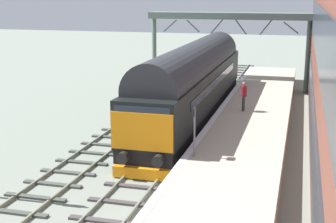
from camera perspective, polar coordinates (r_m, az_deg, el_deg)
name	(u,v)px	position (r m, az deg, el deg)	size (l,w,h in m)	color
ground_plane	(170,147)	(24.87, 0.27, -4.09)	(140.00, 140.00, 0.00)	gray
track_main	(170,146)	(24.85, 0.27, -3.97)	(2.50, 60.00, 0.15)	gray
track_adjacent_west	(110,141)	(25.84, -6.73, -3.38)	(2.50, 60.00, 0.15)	gray
station_platform	(243,143)	(24.09, 8.58, -3.59)	(4.00, 44.00, 1.01)	#BAAC99
diesel_locomotive	(193,80)	(29.25, 2.93, 3.58)	(2.74, 19.96, 4.68)	black
platform_number_sign	(194,124)	(20.01, 3.03, -1.49)	(0.10, 0.44, 2.02)	slate
waiting_passenger	(244,94)	(28.19, 8.69, 2.04)	(0.36, 0.51, 1.64)	#29332F
overhead_footbridge	(229,20)	(39.45, 7.01, 10.40)	(12.55, 2.00, 6.02)	slate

